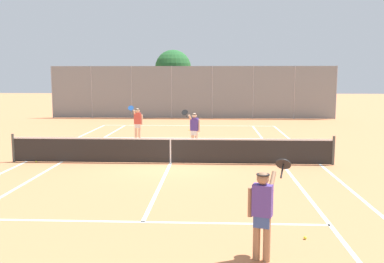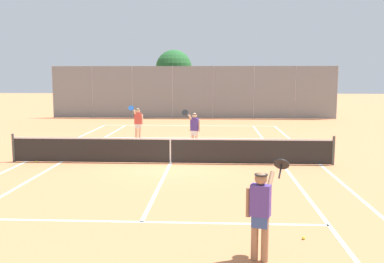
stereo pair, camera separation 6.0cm
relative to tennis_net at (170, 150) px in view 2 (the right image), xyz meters
The scene contains 12 objects.
ground_plane 0.51m from the tennis_net, ahead, with size 120.00×120.00×0.00m, color #CC7A4C.
court_line_markings 0.51m from the tennis_net, ahead, with size 11.10×23.90×0.01m.
tennis_net is the anchor object (origin of this frame).
player_near_side 8.62m from the tennis_net, 73.64° to the right, with size 0.82×0.70×1.77m.
player_far_left 6.02m from the tennis_net, 111.54° to the left, with size 0.63×0.76×1.77m.
player_far_right 3.26m from the tennis_net, 76.65° to the left, with size 0.81×0.70×1.77m.
loose_tennis_ball_0 5.08m from the tennis_net, behind, with size 0.07×0.07×0.07m, color #D1DB33.
loose_tennis_ball_2 8.02m from the tennis_net, 64.82° to the right, with size 0.07×0.07×0.07m, color #D1DB33.
loose_tennis_ball_3 9.48m from the tennis_net, 88.99° to the left, with size 0.07×0.07×0.07m, color #D1DB33.
loose_tennis_ball_4 4.09m from the tennis_net, 114.28° to the left, with size 0.07×0.07×0.07m, color #D1DB33.
back_fence 16.70m from the tennis_net, 90.00° to the left, with size 21.45×0.08×3.94m.
tree_behind_left 19.22m from the tennis_net, 95.07° to the left, with size 2.89×2.89×5.25m.
Camera 2 is at (1.60, -15.52, 3.26)m, focal length 40.00 mm.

